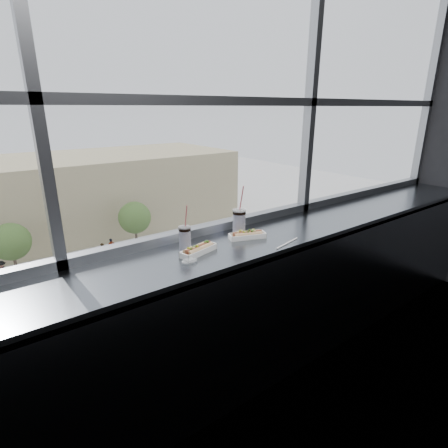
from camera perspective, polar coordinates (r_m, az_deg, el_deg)
wall_back_lower at (r=2.77m, az=-2.32°, el=-12.12°), size 6.00×0.00×6.00m
window_glass at (r=2.42m, az=-3.21°, el=26.56°), size 6.00×0.00×6.00m
window_mullions at (r=2.41m, az=-2.92°, el=26.62°), size 6.00×0.08×2.40m
counter at (r=2.33m, az=1.30°, el=-3.89°), size 6.00×0.55×0.06m
counter_fascia at (r=2.42m, az=5.07°, el=-17.25°), size 6.00×0.04×1.04m
hotdog_tray_left at (r=2.17m, az=-4.18°, el=-4.16°), size 0.27×0.14×0.06m
hotdog_tray_right at (r=2.41m, az=3.85°, el=-1.79°), size 0.27×0.16×0.06m
soda_cup_left at (r=2.21m, az=-6.41°, el=-2.13°), size 0.08×0.08×0.30m
soda_cup_right at (r=2.44m, az=2.48°, el=0.48°), size 0.10×0.10×0.36m
loose_straw at (r=2.36m, az=10.28°, el=-3.09°), size 0.25×0.06×0.01m
wrapper at (r=2.05m, az=-5.65°, el=-5.98°), size 0.10×0.07×0.02m
street_asphalt at (r=25.54m, az=-28.89°, el=-14.50°), size 80.00×10.00×0.06m
far_sidewalk at (r=32.68m, az=-30.99°, el=-7.67°), size 80.00×6.00×0.04m
car_far_c at (r=31.51m, az=-8.39°, el=-3.66°), size 3.23×6.94×2.26m
car_near_d at (r=22.73m, az=-12.25°, el=-13.23°), size 3.46×6.90×2.21m
car_near_e at (r=25.35m, az=0.26°, el=-9.49°), size 3.04×6.23×2.01m
car_near_c at (r=21.63m, az=-24.91°, el=-16.47°), size 3.23×6.88×2.24m
car_far_b at (r=29.00m, az=-23.24°, el=-7.31°), size 3.32×6.39×2.04m
pedestrian_c at (r=32.36m, az=-19.23°, el=-4.13°), size 0.93×0.70×2.09m
pedestrian_b at (r=32.13m, az=-32.49°, el=-6.27°), size 0.93×0.70×2.10m
pedestrian_d at (r=33.13m, az=-17.88°, el=-3.43°), size 0.94×0.71×2.12m
tree_center at (r=31.60m, az=-31.44°, el=-2.50°), size 2.94×2.94×4.59m
tree_right at (r=33.62m, az=-14.38°, el=1.01°), size 3.02×3.02×4.71m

